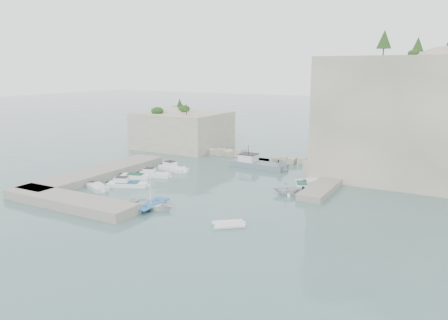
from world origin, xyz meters
The scene contains 22 objects.
ground centered at (0.00, 0.00, 0.00)m, with size 400.00×400.00×0.00m, color #4A706D.
cliff_east centered at (23.00, 23.00, 8.50)m, with size 26.00×22.00×17.00m, color beige.
cliff_terrace centered at (13.00, 18.00, 1.25)m, with size 8.00×10.00×2.50m, color beige.
outcrop_west centered at (-20.00, 25.00, 3.50)m, with size 16.00×14.00×7.00m, color beige.
quay_west centered at (-17.00, -1.00, 0.55)m, with size 5.00×24.00×1.10m, color #9E9689.
quay_south centered at (-10.00, -12.50, 0.55)m, with size 18.00×4.00×1.10m, color #9E9689.
ledge_east centered at (13.50, 10.00, 0.40)m, with size 3.00×16.00×0.80m, color #9E9689.
breakwater centered at (-1.00, 22.00, 0.70)m, with size 28.00×3.00×1.40m, color beige.
motorboat_a centered at (-10.02, 7.90, 0.00)m, with size 5.87×1.75×1.40m, color white, non-canonical shape.
motorboat_b centered at (-10.03, 3.12, 0.00)m, with size 5.05×1.65×1.40m, color white, non-canonical shape.
motorboat_c centered at (-11.90, 1.22, 0.00)m, with size 4.51×1.64×0.70m, color white, non-canonical shape.
motorboat_d centered at (-9.78, -2.82, 0.00)m, with size 5.80×1.73×1.40m, color white, non-canonical shape.
motorboat_e centered at (-12.14, -5.84, 0.00)m, with size 4.28×1.75×0.70m, color silver, non-canonical shape.
rowboat centered at (-1.27, -8.57, 0.00)m, with size 3.96×5.55×1.15m, color white.
inflatable_dinghy centered at (9.10, -9.34, 0.00)m, with size 3.45×1.67×0.44m, color silver, non-canonical shape.
tender_east_a centered at (10.11, 4.04, 0.00)m, with size 2.89×3.35×1.77m, color silver.
tender_east_b centered at (10.57, 8.20, 0.00)m, with size 4.41×1.50×0.70m, color silver, non-canonical shape.
tender_east_c centered at (11.29, 11.84, 0.00)m, with size 5.49×1.77×0.70m, color silver, non-canonical shape.
tender_east_d centered at (10.85, 14.36, 0.00)m, with size 1.66×4.42×1.71m, color silver.
work_boat centered at (0.61, 16.02, 0.00)m, with size 9.99×2.95×2.20m, color slate, non-canonical shape.
rowboat_mast centered at (-1.27, -8.57, 2.67)m, with size 0.10×0.10×4.20m, color white.
vegetation centered at (17.83, 24.40, 17.93)m, with size 53.48×13.88×13.40m.
Camera 1 is at (28.89, -45.49, 15.40)m, focal length 35.00 mm.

